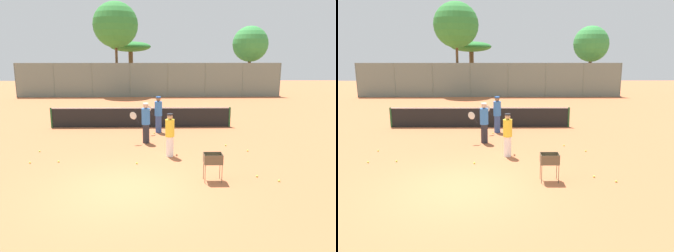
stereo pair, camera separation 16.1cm
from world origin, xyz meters
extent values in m
plane|color=#B7663D|center=(0.00, 0.00, 0.00)|extent=(80.00, 80.00, 0.00)
cylinder|color=#26592D|center=(-4.74, 8.27, 0.54)|extent=(0.10, 0.10, 1.07)
cylinder|color=#26592D|center=(4.74, 8.27, 0.54)|extent=(0.10, 0.10, 1.07)
cube|color=black|center=(0.00, 8.27, 0.51)|extent=(9.49, 0.01, 1.01)
cube|color=white|center=(0.00, 8.27, 1.04)|extent=(9.49, 0.02, 0.06)
cylinder|color=slate|center=(-11.98, 20.99, 1.53)|extent=(0.08, 0.08, 3.07)
cylinder|color=slate|center=(-8.55, 20.99, 1.53)|extent=(0.08, 0.08, 3.07)
cylinder|color=slate|center=(-5.13, 20.99, 1.53)|extent=(0.08, 0.08, 3.07)
cylinder|color=slate|center=(-1.71, 20.99, 1.53)|extent=(0.08, 0.08, 3.07)
cylinder|color=slate|center=(1.71, 20.99, 1.53)|extent=(0.08, 0.08, 3.07)
cylinder|color=slate|center=(5.13, 20.99, 1.53)|extent=(0.08, 0.08, 3.07)
cylinder|color=slate|center=(8.55, 20.99, 1.53)|extent=(0.08, 0.08, 3.07)
cylinder|color=slate|center=(11.98, 20.99, 1.53)|extent=(0.08, 0.08, 3.07)
cube|color=slate|center=(0.00, 20.99, 1.53)|extent=(23.95, 0.01, 3.07)
cylinder|color=brown|center=(-3.06, 22.56, 2.61)|extent=(0.24, 0.24, 5.23)
sphere|color=#338438|center=(-3.06, 22.56, 6.48)|extent=(4.16, 4.16, 4.16)
cylinder|color=brown|center=(-2.09, 26.62, 2.04)|extent=(0.47, 0.47, 4.08)
ellipsoid|color=#28722D|center=(-2.09, 26.62, 4.62)|extent=(4.28, 4.28, 1.07)
cylinder|color=brown|center=(9.71, 23.32, 1.89)|extent=(0.30, 0.30, 3.78)
sphere|color=#388E42|center=(9.71, 23.32, 4.80)|extent=(3.38, 3.38, 3.38)
cylinder|color=#334C8C|center=(0.94, 7.04, 0.42)|extent=(0.30, 0.30, 0.85)
cylinder|color=blue|center=(0.94, 7.04, 1.20)|extent=(0.37, 0.37, 0.71)
sphere|color=#8C6647|center=(0.94, 7.04, 1.67)|extent=(0.23, 0.23, 0.23)
cylinder|color=#2659B2|center=(0.94, 7.04, 1.77)|extent=(0.24, 0.24, 0.06)
cylinder|color=black|center=(0.61, 6.87, 1.03)|extent=(0.14, 0.09, 0.27)
ellipsoid|color=silver|center=(0.45, 6.79, 1.25)|extent=(0.37, 0.21, 0.43)
cylinder|color=white|center=(1.39, 3.12, 0.39)|extent=(0.28, 0.28, 0.78)
cylinder|color=yellow|center=(1.39, 3.12, 1.11)|extent=(0.34, 0.34, 0.65)
sphere|color=tan|center=(1.39, 3.12, 1.54)|extent=(0.21, 0.21, 0.21)
cylinder|color=black|center=(1.39, 3.12, 1.63)|extent=(0.22, 0.22, 0.05)
cylinder|color=black|center=(1.43, 3.47, 0.94)|extent=(0.05, 0.15, 0.27)
ellipsoid|color=silver|center=(1.45, 3.64, 1.16)|extent=(0.08, 0.40, 0.43)
cylinder|color=#26262D|center=(0.40, 5.08, 0.42)|extent=(0.30, 0.30, 0.83)
cylinder|color=blue|center=(0.40, 5.08, 1.18)|extent=(0.36, 0.36, 0.69)
sphere|color=#DBB28C|center=(0.40, 5.08, 1.64)|extent=(0.23, 0.23, 0.23)
cylinder|color=white|center=(0.40, 5.08, 1.74)|extent=(0.24, 0.24, 0.06)
cylinder|color=black|center=(0.04, 5.06, 1.01)|extent=(0.15, 0.04, 0.27)
ellipsoid|color=silver|center=(-0.14, 5.05, 1.23)|extent=(0.40, 0.06, 0.43)
cylinder|color=brown|center=(2.37, 0.40, 0.29)|extent=(0.02, 0.02, 0.57)
cylinder|color=brown|center=(2.88, 0.40, 0.29)|extent=(0.02, 0.02, 0.57)
cylinder|color=brown|center=(2.37, 0.76, 0.29)|extent=(0.02, 0.02, 0.57)
cylinder|color=brown|center=(2.88, 0.76, 0.29)|extent=(0.02, 0.02, 0.57)
cube|color=brown|center=(2.63, 0.58, 0.58)|extent=(0.55, 0.40, 0.01)
cube|color=brown|center=(2.63, 0.38, 0.72)|extent=(0.55, 0.01, 0.30)
cube|color=brown|center=(2.63, 0.78, 0.72)|extent=(0.55, 0.01, 0.30)
cube|color=brown|center=(2.35, 0.58, 0.72)|extent=(0.01, 0.40, 0.30)
cube|color=brown|center=(2.90, 0.58, 0.72)|extent=(0.01, 0.40, 0.30)
sphere|color=#D1E54C|center=(2.46, 0.47, 0.62)|extent=(0.07, 0.07, 0.07)
sphere|color=#D1E54C|center=(2.83, 0.58, 0.62)|extent=(0.07, 0.07, 0.07)
sphere|color=#D1E54C|center=(2.59, 0.53, 0.67)|extent=(0.07, 0.07, 0.07)
sphere|color=#D1E54C|center=(2.51, 0.47, 0.62)|extent=(0.07, 0.07, 0.07)
sphere|color=#D1E54C|center=(2.46, 0.71, 0.62)|extent=(0.07, 0.07, 0.07)
sphere|color=#D1E54C|center=(2.40, 0.48, 0.67)|extent=(0.07, 0.07, 0.07)
sphere|color=#D1E54C|center=(2.71, 0.56, 0.62)|extent=(0.07, 0.07, 0.07)
sphere|color=#D1E54C|center=(2.82, 0.73, 0.67)|extent=(0.07, 0.07, 0.07)
sphere|color=#D1E54C|center=(4.53, 3.68, 0.03)|extent=(0.07, 0.07, 0.07)
sphere|color=#D1E54C|center=(0.19, 2.24, 0.03)|extent=(0.07, 0.07, 0.07)
sphere|color=#D1E54C|center=(0.73, 6.78, 0.03)|extent=(0.07, 0.07, 0.07)
sphere|color=#D1E54C|center=(3.81, 4.49, 0.03)|extent=(0.07, 0.07, 0.07)
sphere|color=#D1E54C|center=(4.66, 0.46, 0.03)|extent=(0.07, 0.07, 0.07)
sphere|color=#D1E54C|center=(4.10, 0.87, 0.03)|extent=(0.07, 0.07, 0.07)
sphere|color=#D1E54C|center=(-3.80, 3.80, 0.03)|extent=(0.07, 0.07, 0.07)
sphere|color=#D1E54C|center=(-2.65, 2.48, 0.03)|extent=(0.07, 0.07, 0.07)
sphere|color=#D1E54C|center=(-3.63, 2.37, 0.03)|extent=(0.07, 0.07, 0.07)
cube|color=#3F4C8C|center=(5.06, 23.45, 0.45)|extent=(4.20, 1.70, 0.90)
cube|color=#33383D|center=(4.86, 23.45, 1.25)|extent=(2.20, 1.50, 0.70)
camera|label=1|loc=(1.04, -8.86, 3.81)|focal=35.00mm
camera|label=2|loc=(1.20, -8.86, 3.81)|focal=35.00mm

